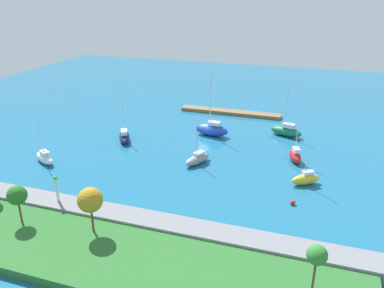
# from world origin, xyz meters

# --- Properties ---
(water) EXTENTS (160.00, 160.00, 0.00)m
(water) POSITION_xyz_m (0.00, 0.00, 0.00)
(water) COLOR #1E668C
(water) RESTS_ON ground
(pier_dock) EXTENTS (24.03, 2.72, 0.80)m
(pier_dock) POSITION_xyz_m (-1.52, -16.44, 0.40)
(pier_dock) COLOR olive
(pier_dock) RESTS_ON ground
(breakwater) EXTENTS (72.02, 3.61, 1.47)m
(breakwater) POSITION_xyz_m (0.00, 33.05, 0.74)
(breakwater) COLOR gray
(breakwater) RESTS_ON ground
(shoreline_park) EXTENTS (58.42, 13.02, 1.13)m
(shoreline_park) POSITION_xyz_m (0.00, 39.63, 0.57)
(shoreline_park) COLOR #2D6B2D
(shoreline_park) RESTS_ON ground
(harbor_beacon) EXTENTS (0.56, 0.56, 3.73)m
(harbor_beacon) POSITION_xyz_m (10.90, 33.05, 3.62)
(harbor_beacon) COLOR silver
(harbor_beacon) RESTS_ON breakwater
(park_tree_east) EXTENTS (3.02, 3.02, 5.85)m
(park_tree_east) POSITION_xyz_m (2.79, 37.33, 5.45)
(park_tree_east) COLOR brown
(park_tree_east) RESTS_ON shoreline_park
(park_tree_midwest) EXTENTS (2.46, 2.46, 4.97)m
(park_tree_midwest) POSITION_xyz_m (12.52, 38.33, 4.85)
(park_tree_midwest) COLOR brown
(park_tree_midwest) RESTS_ON shoreline_park
(park_tree_west) EXTENTS (2.01, 2.01, 5.04)m
(park_tree_west) POSITION_xyz_m (-22.69, 38.90, 5.11)
(park_tree_west) COLOR brown
(park_tree_west) RESTS_ON shoreline_park
(sailboat_red_west_end) EXTENTS (3.19, 5.11, 9.19)m
(sailboat_red_west_end) POSITION_xyz_m (-18.49, 6.37, 1.07)
(sailboat_red_west_end) COLOR red
(sailboat_red_west_end) RESTS_ON water
(sailboat_blue_east_end) EXTENTS (7.08, 2.86, 13.35)m
(sailboat_blue_east_end) POSITION_xyz_m (-1.22, -1.02, 1.35)
(sailboat_blue_east_end) COLOR #2347B2
(sailboat_blue_east_end) RESTS_ON water
(sailboat_gray_along_channel) EXTENTS (4.09, 5.91, 8.03)m
(sailboat_gray_along_channel) POSITION_xyz_m (-2.55, 12.78, 0.89)
(sailboat_gray_along_channel) COLOR gray
(sailboat_gray_along_channel) RESTS_ON water
(sailboat_yellow_outer_mooring) EXTENTS (4.70, 3.83, 8.27)m
(sailboat_yellow_outer_mooring) POSITION_xyz_m (-20.75, 14.73, 0.96)
(sailboat_yellow_outer_mooring) COLOR yellow
(sailboat_yellow_outer_mooring) RESTS_ON water
(sailboat_navy_mid_basin) EXTENTS (4.72, 6.31, 8.62)m
(sailboat_navy_mid_basin) POSITION_xyz_m (14.35, 7.39, 0.99)
(sailboat_navy_mid_basin) COLOR #141E4C
(sailboat_navy_mid_basin) RESTS_ON water
(sailboat_white_off_beacon) EXTENTS (5.68, 4.21, 7.77)m
(sailboat_white_off_beacon) POSITION_xyz_m (22.80, 20.81, 0.95)
(sailboat_white_off_beacon) COLOR white
(sailboat_white_off_beacon) RESTS_ON water
(sailboat_green_by_breakwater) EXTENTS (6.97, 4.17, 10.97)m
(sailboat_green_by_breakwater) POSITION_xyz_m (-15.76, -5.69, 1.12)
(sailboat_green_by_breakwater) COLOR #19724C
(sailboat_green_by_breakwater) RESTS_ON water
(mooring_buoy_red) EXTENTS (0.73, 0.73, 0.73)m
(mooring_buoy_red) POSITION_xyz_m (-19.45, 21.50, 0.36)
(mooring_buoy_red) COLOR red
(mooring_buoy_red) RESTS_ON water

